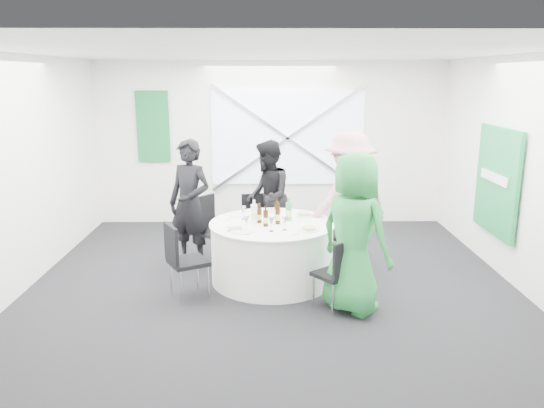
{
  "coord_description": "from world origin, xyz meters",
  "views": [
    {
      "loc": [
        -0.07,
        -6.15,
        2.54
      ],
      "look_at": [
        0.0,
        0.2,
        1.0
      ],
      "focal_mm": 35.0,
      "sensor_mm": 36.0,
      "label": 1
    }
  ],
  "objects_px": {
    "green_water_bottle": "(289,212)",
    "chair_back": "(255,218)",
    "chair_back_right": "(343,229)",
    "chair_front_left": "(181,256)",
    "chair_back_left": "(210,225)",
    "chair_front_right": "(338,270)",
    "clear_water_bottle": "(254,214)",
    "person_man_back_left": "(190,204)",
    "person_woman_pink": "(349,201)",
    "person_man_back": "(267,197)",
    "banquet_table": "(272,252)",
    "person_woman_green": "(354,233)"
  },
  "relations": [
    {
      "from": "green_water_bottle",
      "to": "chair_back",
      "type": "bearing_deg",
      "value": 112.26
    },
    {
      "from": "chair_back_right",
      "to": "chair_front_left",
      "type": "height_order",
      "value": "chair_front_left"
    },
    {
      "from": "chair_back_left",
      "to": "chair_front_right",
      "type": "distance_m",
      "value": 2.2
    },
    {
      "from": "chair_back_left",
      "to": "chair_front_left",
      "type": "height_order",
      "value": "chair_back_left"
    },
    {
      "from": "clear_water_bottle",
      "to": "person_man_back_left",
      "type": "bearing_deg",
      "value": 145.49
    },
    {
      "from": "chair_front_right",
      "to": "person_man_back_left",
      "type": "height_order",
      "value": "person_man_back_left"
    },
    {
      "from": "chair_back_left",
      "to": "green_water_bottle",
      "type": "height_order",
      "value": "green_water_bottle"
    },
    {
      "from": "chair_back_right",
      "to": "person_man_back_left",
      "type": "relative_size",
      "value": 0.48
    },
    {
      "from": "person_woman_pink",
      "to": "clear_water_bottle",
      "type": "xyz_separation_m",
      "value": [
        -1.25,
        -0.5,
        -0.04
      ]
    },
    {
      "from": "person_man_back_left",
      "to": "person_woman_pink",
      "type": "bearing_deg",
      "value": 25.35
    },
    {
      "from": "green_water_bottle",
      "to": "clear_water_bottle",
      "type": "bearing_deg",
      "value": -162.94
    },
    {
      "from": "chair_front_left",
      "to": "clear_water_bottle",
      "type": "distance_m",
      "value": 1.06
    },
    {
      "from": "chair_back",
      "to": "chair_back_right",
      "type": "height_order",
      "value": "chair_back"
    },
    {
      "from": "chair_front_right",
      "to": "green_water_bottle",
      "type": "bearing_deg",
      "value": -102.27
    },
    {
      "from": "chair_back",
      "to": "person_woman_pink",
      "type": "bearing_deg",
      "value": -41.14
    },
    {
      "from": "chair_back_right",
      "to": "person_man_back",
      "type": "relative_size",
      "value": 0.5
    },
    {
      "from": "chair_front_right",
      "to": "green_water_bottle",
      "type": "height_order",
      "value": "green_water_bottle"
    },
    {
      "from": "chair_front_left",
      "to": "person_man_back_left",
      "type": "distance_m",
      "value": 1.21
    },
    {
      "from": "banquet_table",
      "to": "person_woman_pink",
      "type": "distance_m",
      "value": 1.26
    },
    {
      "from": "person_woman_green",
      "to": "chair_back",
      "type": "bearing_deg",
      "value": -16.71
    },
    {
      "from": "chair_back_left",
      "to": "clear_water_bottle",
      "type": "height_order",
      "value": "clear_water_bottle"
    },
    {
      "from": "clear_water_bottle",
      "to": "green_water_bottle",
      "type": "bearing_deg",
      "value": 17.06
    },
    {
      "from": "chair_back",
      "to": "chair_back_right",
      "type": "distance_m",
      "value": 1.34
    },
    {
      "from": "chair_back",
      "to": "clear_water_bottle",
      "type": "relative_size",
      "value": 2.82
    },
    {
      "from": "chair_back_left",
      "to": "chair_front_left",
      "type": "xyz_separation_m",
      "value": [
        -0.2,
        -1.24,
        -0.02
      ]
    },
    {
      "from": "chair_back_right",
      "to": "green_water_bottle",
      "type": "height_order",
      "value": "green_water_bottle"
    },
    {
      "from": "person_woman_pink",
      "to": "person_woman_green",
      "type": "distance_m",
      "value": 1.38
    },
    {
      "from": "banquet_table",
      "to": "person_man_back_left",
      "type": "distance_m",
      "value": 1.34
    },
    {
      "from": "chair_front_left",
      "to": "person_woman_pink",
      "type": "distance_m",
      "value": 2.36
    },
    {
      "from": "chair_back_right",
      "to": "person_woman_pink",
      "type": "distance_m",
      "value": 0.49
    },
    {
      "from": "person_man_back",
      "to": "person_woman_pink",
      "type": "bearing_deg",
      "value": 55.79
    },
    {
      "from": "green_water_bottle",
      "to": "banquet_table",
      "type": "bearing_deg",
      "value": -150.94
    },
    {
      "from": "person_man_back_left",
      "to": "green_water_bottle",
      "type": "xyz_separation_m",
      "value": [
        1.31,
        -0.47,
        0.01
      ]
    },
    {
      "from": "clear_water_bottle",
      "to": "chair_back_right",
      "type": "bearing_deg",
      "value": 30.03
    },
    {
      "from": "green_water_bottle",
      "to": "person_woman_green",
      "type": "bearing_deg",
      "value": -56.64
    },
    {
      "from": "person_man_back",
      "to": "chair_front_right",
      "type": "bearing_deg",
      "value": 17.94
    },
    {
      "from": "person_man_back_left",
      "to": "person_man_back",
      "type": "xyz_separation_m",
      "value": [
        1.05,
        0.56,
        -0.04
      ]
    },
    {
      "from": "person_man_back_left",
      "to": "clear_water_bottle",
      "type": "bearing_deg",
      "value": -6.34
    },
    {
      "from": "person_man_back",
      "to": "green_water_bottle",
      "type": "distance_m",
      "value": 1.06
    },
    {
      "from": "chair_back_right",
      "to": "person_man_back_left",
      "type": "bearing_deg",
      "value": -121.99
    },
    {
      "from": "chair_back_right",
      "to": "person_woman_pink",
      "type": "height_order",
      "value": "person_woman_pink"
    },
    {
      "from": "chair_back_right",
      "to": "chair_front_right",
      "type": "bearing_deg",
      "value": -44.75
    },
    {
      "from": "person_man_back",
      "to": "person_woman_green",
      "type": "relative_size",
      "value": 0.93
    },
    {
      "from": "chair_back",
      "to": "clear_water_bottle",
      "type": "bearing_deg",
      "value": -100.28
    },
    {
      "from": "chair_back_left",
      "to": "person_woman_green",
      "type": "relative_size",
      "value": 0.53
    },
    {
      "from": "chair_front_left",
      "to": "person_woman_green",
      "type": "xyz_separation_m",
      "value": [
        1.92,
        -0.31,
        0.35
      ]
    },
    {
      "from": "person_man_back",
      "to": "clear_water_bottle",
      "type": "height_order",
      "value": "person_man_back"
    },
    {
      "from": "green_water_bottle",
      "to": "clear_water_bottle",
      "type": "xyz_separation_m",
      "value": [
        -0.43,
        -0.13,
        0.0
      ]
    },
    {
      "from": "banquet_table",
      "to": "clear_water_bottle",
      "type": "xyz_separation_m",
      "value": [
        -0.22,
        -0.02,
        0.5
      ]
    },
    {
      "from": "banquet_table",
      "to": "chair_back_left",
      "type": "relative_size",
      "value": 1.66
    }
  ]
}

